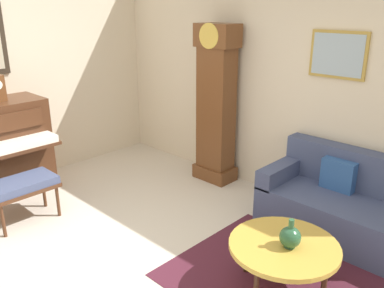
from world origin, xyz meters
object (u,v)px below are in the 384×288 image
Objects in this scene: coffee_table at (284,247)px; green_jug at (290,237)px; piano_bench at (22,186)px; couch at (360,211)px; grandfather_clock at (216,109)px.

coffee_table is 0.13m from green_jug.
green_jug is at bearing 19.34° from piano_bench.
piano_bench is 3.48m from couch.
couch is (2.74, 2.15, -0.09)m from piano_bench.
green_jug is (2.67, 0.94, 0.12)m from piano_bench.
grandfather_clock reaches higher than couch.
grandfather_clock is at bearing 72.04° from piano_bench.
coffee_table is 3.67× the size of green_jug.
couch is 7.92× the size of green_jug.
piano_bench is at bearing -160.66° from green_jug.
couch is at bearing 84.22° from coffee_table.
piano_bench is 2.46m from grandfather_clock.
coffee_table is at bearing -95.78° from couch.
grandfather_clock reaches higher than green_jug.
green_jug reaches higher than coffee_table.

